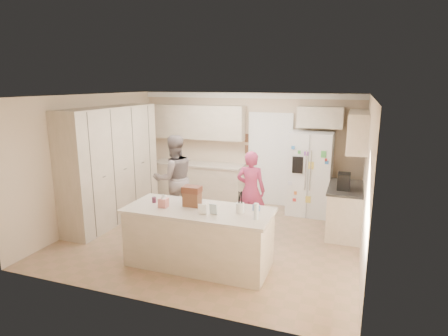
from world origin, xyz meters
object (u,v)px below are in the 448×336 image
(teen_boy, at_px, (174,178))
(dollhouse_body, at_px, (192,199))
(utensil_crock, at_px, (240,208))
(coffee_maker, at_px, (344,181))
(tissue_box, at_px, (163,203))
(teen_girl, at_px, (251,190))
(island_base, at_px, (199,238))
(refrigerator, at_px, (310,174))

(teen_boy, bearing_deg, dollhouse_body, 81.92)
(utensil_crock, xyz_separation_m, teen_boy, (-1.91, 1.61, -0.10))
(coffee_maker, height_order, tissue_box, coffee_maker)
(dollhouse_body, distance_m, teen_girl, 1.73)
(coffee_maker, relative_size, tissue_box, 2.14)
(utensil_crock, distance_m, teen_boy, 2.50)
(island_base, height_order, utensil_crock, utensil_crock)
(refrigerator, relative_size, dollhouse_body, 6.92)
(utensil_crock, relative_size, teen_boy, 0.08)
(refrigerator, relative_size, coffee_maker, 6.00)
(dollhouse_body, height_order, teen_boy, teen_boy)
(refrigerator, xyz_separation_m, utensil_crock, (-0.67, -2.96, 0.10))
(island_base, bearing_deg, coffee_maker, 42.83)
(tissue_box, bearing_deg, dollhouse_body, 26.57)
(coffee_maker, bearing_deg, dollhouse_body, -140.71)
(coffee_maker, bearing_deg, utensil_crock, -127.12)
(tissue_box, xyz_separation_m, teen_boy, (-0.71, 1.76, -0.10))
(coffee_maker, distance_m, utensil_crock, 2.32)
(teen_girl, bearing_deg, utensil_crock, 99.94)
(refrigerator, xyz_separation_m, tissue_box, (-1.87, -3.11, 0.10))
(island_base, height_order, teen_boy, teen_boy)
(refrigerator, relative_size, island_base, 0.82)
(island_base, bearing_deg, refrigerator, 66.34)
(utensil_crock, bearing_deg, dollhouse_body, 176.42)
(island_base, relative_size, tissue_box, 15.71)
(dollhouse_body, bearing_deg, teen_boy, 125.52)
(teen_boy, bearing_deg, island_base, 83.68)
(coffee_maker, distance_m, tissue_box, 3.28)
(teen_boy, bearing_deg, refrigerator, 164.07)
(coffee_maker, bearing_deg, refrigerator, 123.46)
(teen_boy, height_order, teen_girl, teen_boy)
(tissue_box, distance_m, teen_girl, 2.06)
(island_base, bearing_deg, teen_girl, 78.63)
(dollhouse_body, bearing_deg, coffee_maker, 39.29)
(island_base, bearing_deg, tissue_box, -169.70)
(utensil_crock, bearing_deg, teen_boy, 139.95)
(coffee_maker, relative_size, teen_boy, 0.17)
(island_base, relative_size, teen_boy, 1.23)
(teen_girl, bearing_deg, tissue_box, 63.75)
(island_base, relative_size, utensil_crock, 14.67)
(coffee_maker, relative_size, teen_girl, 0.19)
(refrigerator, bearing_deg, dollhouse_body, -115.71)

